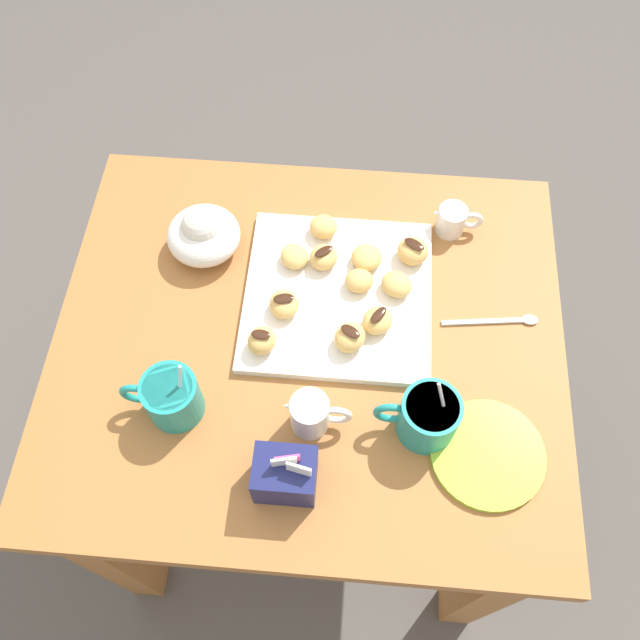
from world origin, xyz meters
TOP-DOWN VIEW (x-y plane):
  - ground_plane at (0.00, 0.00)m, footprint 8.00×8.00m
  - dining_table at (0.00, 0.00)m, footprint 0.85×0.74m
  - pastry_plate_square at (-0.04, -0.08)m, footprint 0.32×0.32m
  - coffee_mug_teal_left at (-0.19, 0.14)m, footprint 0.13×0.09m
  - coffee_mug_teal_right at (0.20, 0.14)m, footprint 0.12×0.09m
  - cream_pitcher_white at (-0.02, 0.15)m, footprint 0.10×0.06m
  - sugar_caddy at (0.01, 0.24)m, footprint 0.09×0.07m
  - ice_cream_bowl at (0.20, -0.17)m, footprint 0.13×0.13m
  - chocolate_sauce_pitcher at (-0.24, -0.24)m, footprint 0.09×0.05m
  - saucer_lime_left at (-0.29, 0.18)m, footprint 0.18×0.18m
  - loose_spoon_near_saucer at (-0.32, -0.06)m, footprint 0.16×0.03m
  - beignet_0 at (-0.11, -0.02)m, footprint 0.07×0.07m
  - chocolate_drizzle_0 at (-0.11, -0.02)m, footprint 0.03×0.04m
  - beignet_1 at (-0.17, -0.17)m, footprint 0.06×0.07m
  - chocolate_drizzle_1 at (-0.17, -0.17)m, footprint 0.04×0.04m
  - beignet_2 at (-0.14, -0.10)m, footprint 0.07×0.07m
  - beignet_3 at (-0.01, -0.14)m, footprint 0.07×0.07m
  - chocolate_drizzle_3 at (-0.01, -0.14)m, footprint 0.04×0.04m
  - beignet_4 at (-0.07, 0.01)m, footprint 0.07×0.07m
  - chocolate_drizzle_4 at (-0.07, 0.01)m, footprint 0.04×0.03m
  - beignet_5 at (0.04, -0.04)m, footprint 0.06×0.06m
  - chocolate_drizzle_5 at (0.04, -0.04)m, footprint 0.04×0.03m
  - beignet_6 at (0.07, 0.03)m, footprint 0.06×0.06m
  - chocolate_drizzle_6 at (0.07, 0.03)m, footprint 0.03×0.02m
  - beignet_7 at (-0.01, -0.21)m, footprint 0.07×0.07m
  - beignet_8 at (-0.09, -0.15)m, footprint 0.07×0.07m
  - beignet_9 at (-0.08, -0.10)m, footprint 0.06×0.06m
  - beignet_10 at (0.04, -0.14)m, footprint 0.07×0.07m

SIDE VIEW (x-z plane):
  - ground_plane at x=0.00m, z-range 0.00..0.00m
  - dining_table at x=0.00m, z-range 0.21..0.96m
  - loose_spoon_near_saucer at x=-0.32m, z-range 0.75..0.75m
  - saucer_lime_left at x=-0.29m, z-range 0.75..0.76m
  - pastry_plate_square at x=-0.04m, z-range 0.75..0.76m
  - chocolate_sauce_pitcher at x=-0.24m, z-range 0.75..0.81m
  - beignet_10 at x=0.04m, z-range 0.76..0.79m
  - beignet_8 at x=-0.09m, z-range 0.76..0.79m
  - beignet_2 at x=-0.14m, z-range 0.76..0.79m
  - beignet_9 at x=-0.08m, z-range 0.76..0.79m
  - beignet_7 at x=-0.01m, z-range 0.76..0.80m
  - beignet_3 at x=-0.01m, z-range 0.76..0.80m
  - beignet_5 at x=0.04m, z-range 0.76..0.80m
  - beignet_0 at x=-0.11m, z-range 0.76..0.80m
  - beignet_1 at x=-0.17m, z-range 0.76..0.80m
  - beignet_6 at x=0.07m, z-range 0.76..0.80m
  - beignet_4 at x=-0.07m, z-range 0.76..0.80m
  - cream_pitcher_white at x=-0.02m, z-range 0.75..0.82m
  - sugar_caddy at x=0.01m, z-range 0.73..0.84m
  - ice_cream_bowl at x=0.20m, z-range 0.74..0.84m
  - coffee_mug_teal_right at x=0.20m, z-range 0.73..0.86m
  - coffee_mug_teal_left at x=-0.19m, z-range 0.73..0.86m
  - chocolate_drizzle_3 at x=-0.01m, z-range 0.79..0.80m
  - chocolate_drizzle_5 at x=0.04m, z-range 0.79..0.80m
  - chocolate_drizzle_0 at x=-0.11m, z-range 0.80..0.80m
  - chocolate_drizzle_1 at x=-0.17m, z-range 0.80..0.80m
  - chocolate_drizzle_6 at x=0.07m, z-range 0.80..0.80m
  - chocolate_drizzle_4 at x=-0.07m, z-range 0.80..0.81m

